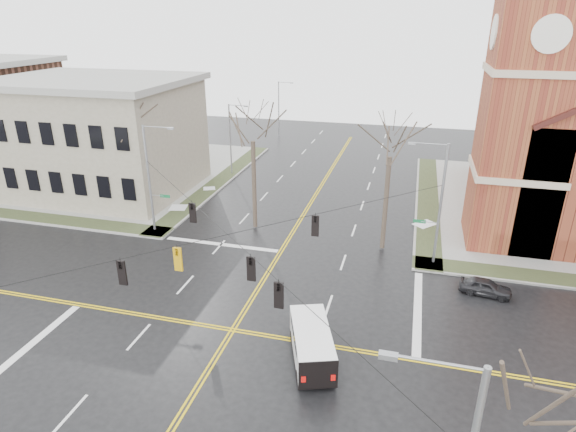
% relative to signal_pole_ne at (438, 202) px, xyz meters
% --- Properties ---
extents(ground, '(120.00, 120.00, 0.00)m').
position_rel_signal_pole_ne_xyz_m(ground, '(-11.32, -11.50, -4.95)').
color(ground, black).
rests_on(ground, ground).
extents(sidewalks, '(80.00, 80.00, 0.17)m').
position_rel_signal_pole_ne_xyz_m(sidewalks, '(-11.32, -11.50, -4.87)').
color(sidewalks, gray).
rests_on(sidewalks, ground).
extents(road_markings, '(100.00, 100.00, 0.01)m').
position_rel_signal_pole_ne_xyz_m(road_markings, '(-11.32, -11.50, -4.94)').
color(road_markings, gold).
rests_on(road_markings, ground).
extents(civic_building_a, '(18.00, 14.00, 11.00)m').
position_rel_signal_pole_ne_xyz_m(civic_building_a, '(-33.32, 8.50, 0.55)').
color(civic_building_a, gray).
rests_on(civic_building_a, ground).
extents(signal_pole_ne, '(2.75, 0.22, 9.00)m').
position_rel_signal_pole_ne_xyz_m(signal_pole_ne, '(0.00, 0.00, 0.00)').
color(signal_pole_ne, gray).
rests_on(signal_pole_ne, ground).
extents(signal_pole_nw, '(2.75, 0.22, 9.00)m').
position_rel_signal_pole_ne_xyz_m(signal_pole_nw, '(-22.64, 0.00, 0.00)').
color(signal_pole_nw, gray).
rests_on(signal_pole_nw, ground).
extents(span_wires, '(23.02, 23.02, 0.03)m').
position_rel_signal_pole_ne_xyz_m(span_wires, '(-11.32, -11.50, 1.25)').
color(span_wires, black).
rests_on(span_wires, ground).
extents(traffic_signals, '(8.21, 8.26, 1.30)m').
position_rel_signal_pole_ne_xyz_m(traffic_signals, '(-11.32, -12.17, 0.50)').
color(traffic_signals, black).
rests_on(traffic_signals, ground).
extents(streetlight_north_a, '(2.30, 0.20, 8.00)m').
position_rel_signal_pole_ne_xyz_m(streetlight_north_a, '(-21.97, 16.50, -0.48)').
color(streetlight_north_a, gray).
rests_on(streetlight_north_a, ground).
extents(streetlight_north_b, '(2.30, 0.20, 8.00)m').
position_rel_signal_pole_ne_xyz_m(streetlight_north_b, '(-21.97, 36.50, -0.48)').
color(streetlight_north_b, gray).
rests_on(streetlight_north_b, ground).
extents(cargo_van, '(3.49, 5.33, 1.90)m').
position_rel_signal_pole_ne_xyz_m(cargo_van, '(-6.35, -12.71, -3.83)').
color(cargo_van, white).
rests_on(cargo_van, ground).
extents(parked_car_a, '(3.45, 1.81, 1.12)m').
position_rel_signal_pole_ne_xyz_m(parked_car_a, '(3.42, -3.52, -4.39)').
color(parked_car_a, black).
rests_on(parked_car_a, ground).
extents(tree_nw_far, '(4.00, 4.00, 11.01)m').
position_rel_signal_pole_ne_xyz_m(tree_nw_far, '(-26.29, 2.72, 3.02)').
color(tree_nw_far, '#332A20').
rests_on(tree_nw_far, ground).
extents(tree_nw_near, '(4.00, 4.00, 11.31)m').
position_rel_signal_pole_ne_xyz_m(tree_nw_near, '(-14.69, 2.79, 3.24)').
color(tree_nw_near, '#332A20').
rests_on(tree_nw_near, ground).
extents(tree_ne, '(4.00, 4.00, 11.07)m').
position_rel_signal_pole_ne_xyz_m(tree_ne, '(-3.70, 1.49, 3.07)').
color(tree_ne, '#332A20').
rests_on(tree_ne, ground).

